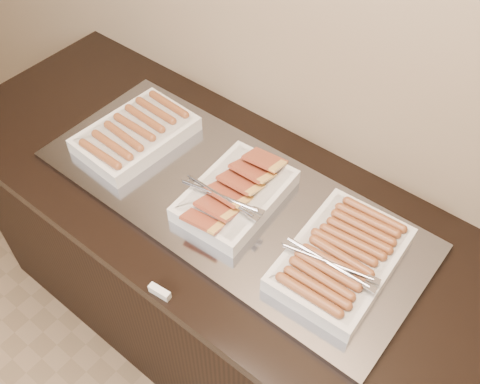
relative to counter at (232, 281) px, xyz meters
The scene contains 6 objects.
counter is the anchor object (origin of this frame).
warming_tray 0.46m from the counter, behind, with size 1.20×0.50×0.02m, color gray.
dish_left 0.63m from the counter, behind, with size 0.26×0.38×0.07m.
dish_center 0.50m from the counter, 11.52° to the right, with size 0.27×0.37×0.09m.
dish_right 0.63m from the counter, ahead, with size 0.28×0.39×0.08m.
label_holder 0.59m from the counter, 80.57° to the right, with size 0.06×0.02×0.02m, color silver.
Camera 1 is at (0.67, 1.34, 2.12)m, focal length 40.00 mm.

